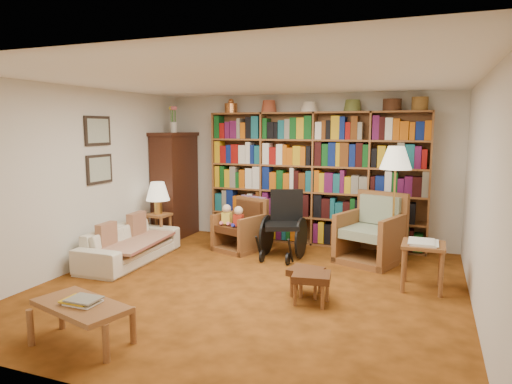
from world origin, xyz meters
The scene contains 23 objects.
floor centered at (0.00, 0.00, 0.00)m, with size 5.00×5.00×0.00m, color #954D16.
ceiling centered at (0.00, 0.00, 2.50)m, with size 5.00×5.00×0.00m, color white.
wall_back centered at (0.00, 2.50, 1.25)m, with size 5.00×5.00×0.00m, color silver.
wall_front centered at (0.00, -2.50, 1.25)m, with size 5.00×5.00×0.00m, color silver.
wall_left centered at (-2.50, 0.00, 1.25)m, with size 5.00×5.00×0.00m, color silver.
wall_right centered at (2.50, 0.00, 1.25)m, with size 5.00×5.00×0.00m, color silver.
bookshelf centered at (0.20, 2.33, 1.17)m, with size 3.60×0.30×2.42m.
curio_cabinet centered at (-2.25, 2.00, 0.95)m, with size 0.50×0.95×2.40m.
framed_pictures centered at (-2.48, 0.30, 1.62)m, with size 0.03×0.52×0.97m.
sofa centered at (-2.05, 0.37, 0.26)m, with size 0.69×1.76×0.51m, color beige.
sofa_throw centered at (-2.00, 0.37, 0.30)m, with size 0.72×1.34×0.04m, color beige.
cushion_left centered at (-2.18, 0.72, 0.45)m, with size 0.12×0.37×0.37m, color maroon.
cushion_right centered at (-2.18, 0.02, 0.45)m, with size 0.11×0.35×0.35m, color maroon.
side_table_lamp centered at (-2.15, 1.28, 0.38)m, with size 0.37×0.37×0.54m.
table_lamp centered at (-2.15, 1.28, 0.90)m, with size 0.39×0.39×0.53m.
armchair_leather centered at (-0.80, 1.60, 0.34)m, with size 0.88×0.88×0.83m.
armchair_sage centered at (1.23, 1.70, 0.38)m, with size 1.08×1.08×1.00m.
wheelchair centered at (-0.04, 1.42, 0.46)m, with size 0.64×0.81×1.01m.
floor_lamp centered at (1.53, 1.67, 1.46)m, with size 0.45×0.45×1.69m.
side_table_papers centered at (1.97, 0.66, 0.47)m, with size 0.50×0.50×0.60m.
footstool_a centered at (0.70, -0.03, 0.26)m, with size 0.41×0.37×0.32m.
footstool_b centered at (0.83, -0.26, 0.28)m, with size 0.46×0.41×0.35m.
coffee_table centered at (-0.87, -1.95, 0.34)m, with size 1.01×0.69×0.44m.
Camera 1 is at (2.00, -5.02, 1.95)m, focal length 32.00 mm.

